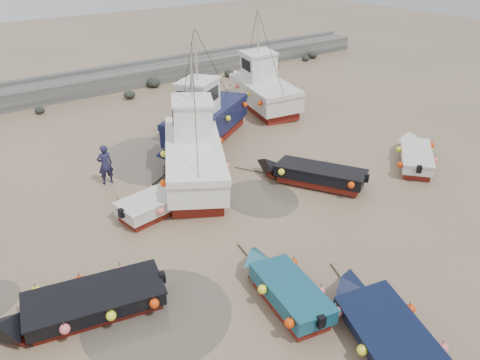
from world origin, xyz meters
The scene contains 15 objects.
ground centered at (0.00, 0.00, 0.00)m, with size 120.00×120.00×0.00m, color #8B7456.
seawall centered at (0.05, 21.99, 0.63)m, with size 60.00×4.92×1.50m.
puddle_a centered at (-3.48, -1.30, 0.00)m, with size 4.58×4.58×0.01m, color #4F493E.
puddle_b centered at (3.58, 2.41, 0.00)m, with size 3.09×3.09×0.01m, color #4F493E.
puddle_d centered at (1.70, 8.87, 0.00)m, with size 5.13×5.13×0.01m, color #4F493E.
dinghy_1 centered at (1.14, -6.20, 0.55)m, with size 3.29×5.91×1.43m.
dinghy_2 centered at (0.04, -3.06, 0.56)m, with size 2.29×5.20×1.43m.
dinghy_3 centered at (12.02, 0.49, 0.55)m, with size 5.05×4.16×1.43m.
dinghy_4 centered at (-5.25, 0.01, 0.54)m, with size 6.33×2.77×1.43m.
dinghy_5 centered at (-0.30, 4.05, 0.56)m, with size 5.50×2.10×1.43m.
dinghy_6 centered at (6.36, 2.08, 0.54)m, with size 3.93×5.94×1.43m.
cabin_boat_1 centered at (2.39, 6.14, 1.33)m, with size 6.30×9.84×6.22m.
cabin_boat_2 centered at (4.88, 9.07, 1.36)m, with size 8.79×6.01×6.22m.
cabin_boat_3 centered at (11.43, 12.02, 1.37)m, with size 4.46×9.25×6.22m.
person centered at (-1.26, 7.78, 0.00)m, with size 0.70×0.46×1.92m, color #1E1E3D.
Camera 1 is at (-7.88, -11.32, 10.20)m, focal length 35.00 mm.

